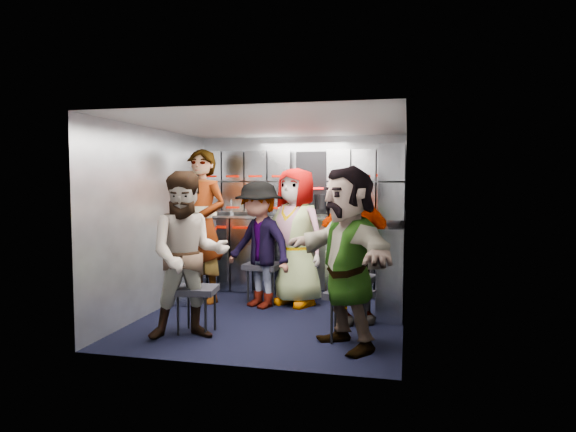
% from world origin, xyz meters
% --- Properties ---
extents(floor, '(3.00, 3.00, 0.00)m').
position_xyz_m(floor, '(0.00, 0.00, 0.00)').
color(floor, black).
rests_on(floor, ground).
extents(wall_back, '(2.80, 0.04, 2.10)m').
position_xyz_m(wall_back, '(0.00, 1.50, 1.05)').
color(wall_back, gray).
rests_on(wall_back, ground).
extents(wall_left, '(0.04, 3.00, 2.10)m').
position_xyz_m(wall_left, '(-1.40, 0.00, 1.05)').
color(wall_left, gray).
rests_on(wall_left, ground).
extents(wall_right, '(0.04, 3.00, 2.10)m').
position_xyz_m(wall_right, '(1.40, 0.00, 1.05)').
color(wall_right, gray).
rests_on(wall_right, ground).
extents(ceiling, '(2.80, 3.00, 0.02)m').
position_xyz_m(ceiling, '(0.00, 0.00, 2.10)').
color(ceiling, silver).
rests_on(ceiling, wall_back).
extents(cart_bank_back, '(2.68, 0.38, 0.99)m').
position_xyz_m(cart_bank_back, '(0.00, 1.29, 0.49)').
color(cart_bank_back, '#979DA6').
rests_on(cart_bank_back, ground).
extents(cart_bank_left, '(0.38, 0.76, 0.99)m').
position_xyz_m(cart_bank_left, '(-1.19, 0.56, 0.49)').
color(cart_bank_left, '#979DA6').
rests_on(cart_bank_left, ground).
extents(counter, '(2.68, 0.42, 0.03)m').
position_xyz_m(counter, '(0.00, 1.29, 1.01)').
color(counter, '#B0B3B7').
rests_on(counter, cart_bank_back).
extents(locker_bank_back, '(2.68, 0.28, 0.82)m').
position_xyz_m(locker_bank_back, '(0.00, 1.35, 1.49)').
color(locker_bank_back, '#979DA6').
rests_on(locker_bank_back, wall_back).
extents(locker_bank_right, '(0.28, 1.00, 0.82)m').
position_xyz_m(locker_bank_right, '(1.25, 0.70, 1.49)').
color(locker_bank_right, '#979DA6').
rests_on(locker_bank_right, wall_right).
extents(right_cabinet, '(0.28, 1.20, 1.00)m').
position_xyz_m(right_cabinet, '(1.25, 0.60, 0.50)').
color(right_cabinet, '#979DA6').
rests_on(right_cabinet, ground).
extents(coffee_niche, '(0.46, 0.16, 0.84)m').
position_xyz_m(coffee_niche, '(0.18, 1.41, 1.47)').
color(coffee_niche, black).
rests_on(coffee_niche, wall_back).
extents(red_latch_strip, '(2.60, 0.02, 0.03)m').
position_xyz_m(red_latch_strip, '(0.00, 1.09, 0.88)').
color(red_latch_strip, '#B20D00').
rests_on(red_latch_strip, cart_bank_back).
extents(jump_seat_near_left, '(0.43, 0.42, 0.46)m').
position_xyz_m(jump_seat_near_left, '(-0.59, -0.72, 0.41)').
color(jump_seat_near_left, black).
rests_on(jump_seat_near_left, ground).
extents(jump_seat_mid_left, '(0.46, 0.44, 0.50)m').
position_xyz_m(jump_seat_mid_left, '(-0.28, 0.61, 0.44)').
color(jump_seat_mid_left, black).
rests_on(jump_seat_mid_left, ground).
extents(jump_seat_center, '(0.45, 0.44, 0.46)m').
position_xyz_m(jump_seat_center, '(0.12, 0.83, 0.41)').
color(jump_seat_center, black).
rests_on(jump_seat_center, ground).
extents(jump_seat_mid_right, '(0.46, 0.44, 0.47)m').
position_xyz_m(jump_seat_mid_right, '(0.88, 0.20, 0.41)').
color(jump_seat_mid_right, black).
rests_on(jump_seat_mid_right, ground).
extents(jump_seat_near_right, '(0.49, 0.47, 0.47)m').
position_xyz_m(jump_seat_near_right, '(0.91, -0.64, 0.41)').
color(jump_seat_near_right, black).
rests_on(jump_seat_near_right, ground).
extents(attendant_standing, '(0.79, 0.63, 1.89)m').
position_xyz_m(attendant_standing, '(-1.05, 0.54, 0.94)').
color(attendant_standing, black).
rests_on(attendant_standing, ground).
extents(attendant_arc_a, '(0.96, 0.88, 1.60)m').
position_xyz_m(attendant_arc_a, '(-0.59, -0.90, 0.80)').
color(attendant_arc_a, black).
rests_on(attendant_arc_a, ground).
extents(attendant_arc_b, '(1.12, 0.96, 1.50)m').
position_xyz_m(attendant_arc_b, '(-0.28, 0.43, 0.75)').
color(attendant_arc_b, black).
rests_on(attendant_arc_b, ground).
extents(attendant_arc_c, '(0.95, 0.82, 1.65)m').
position_xyz_m(attendant_arc_c, '(0.12, 0.65, 0.83)').
color(attendant_arc_c, black).
rests_on(attendant_arc_c, ground).
extents(attendant_arc_d, '(1.01, 0.72, 1.59)m').
position_xyz_m(attendant_arc_d, '(0.88, 0.02, 0.80)').
color(attendant_arc_d, black).
rests_on(attendant_arc_d, ground).
extents(attendant_arc_e, '(1.35, 1.48, 1.64)m').
position_xyz_m(attendant_arc_e, '(0.91, -0.82, 0.82)').
color(attendant_arc_e, black).
rests_on(attendant_arc_e, ground).
extents(bottle_left, '(0.06, 0.06, 0.22)m').
position_xyz_m(bottle_left, '(-0.90, 1.24, 1.14)').
color(bottle_left, white).
rests_on(bottle_left, counter).
extents(bottle_mid, '(0.06, 0.06, 0.27)m').
position_xyz_m(bottle_mid, '(-0.27, 1.24, 1.17)').
color(bottle_mid, white).
rests_on(bottle_mid, counter).
extents(bottle_right, '(0.07, 0.07, 0.26)m').
position_xyz_m(bottle_right, '(0.62, 1.24, 1.16)').
color(bottle_right, white).
rests_on(bottle_right, counter).
extents(cup_left, '(0.08, 0.08, 0.09)m').
position_xyz_m(cup_left, '(-1.16, 1.23, 1.08)').
color(cup_left, '#CAB68E').
rests_on(cup_left, counter).
extents(cup_right, '(0.09, 0.09, 0.11)m').
position_xyz_m(cup_right, '(0.95, 1.23, 1.09)').
color(cup_right, '#CAB68E').
rests_on(cup_right, counter).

